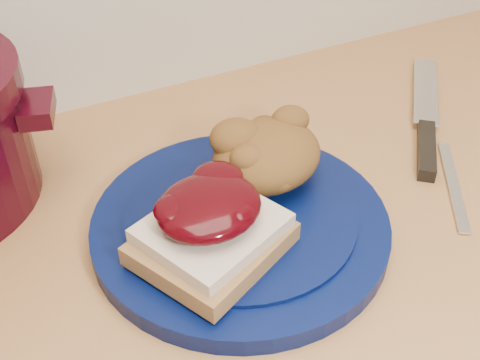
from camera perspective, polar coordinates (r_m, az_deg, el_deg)
name	(u,v)px	position (r m, az deg, el deg)	size (l,w,h in m)	color
plate	(240,225)	(0.61, 0.02, -4.27)	(0.30, 0.30, 0.02)	#040E3C
sandwich	(211,226)	(0.54, -2.79, -4.40)	(0.16, 0.15, 0.06)	olive
stuffing_mound	(267,155)	(0.62, 2.56, 2.36)	(0.12, 0.10, 0.06)	brown
chef_knife	(426,132)	(0.78, 17.24, 4.37)	(0.20, 0.23, 0.02)	black
butter_knife	(453,184)	(0.71, 19.56, -0.39)	(0.16, 0.01, 0.00)	silver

